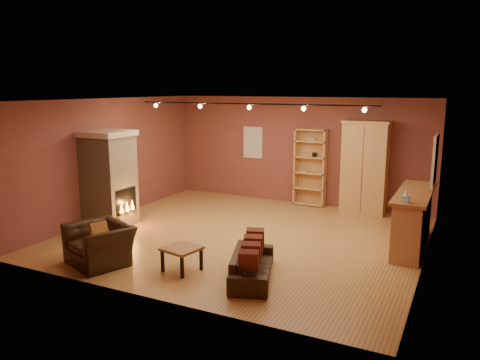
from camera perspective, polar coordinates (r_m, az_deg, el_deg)
The scene contains 16 objects.
floor at distance 9.83m, azimuth 0.56°, elevation -6.82°, with size 7.00×7.00×0.00m, color olive.
ceiling at distance 9.35m, azimuth 0.59°, elevation 9.73°, with size 7.00×7.00×0.00m, color brown.
back_wall at distance 12.46m, azimuth 7.08°, elevation 3.57°, with size 7.00×0.02×2.80m, color brown.
left_wall at distance 11.43m, azimuth -15.46°, elevation 2.55°, with size 0.02×6.50×2.80m, color brown.
right_wall at distance 8.60m, azimuth 22.09°, elevation -0.65°, with size 0.02×6.50×2.80m, color brown.
fireplace at distance 10.74m, azimuth -15.65°, elevation 0.17°, with size 1.01×0.98×2.12m.
back_window at distance 12.91m, azimuth 1.60°, elevation 4.59°, with size 0.56×0.04×0.86m, color silver.
bookcase at distance 12.29m, azimuth 8.63°, elevation 1.63°, with size 0.82×0.32×2.00m.
armoire at distance 11.75m, azimuth 14.97°, elevation 1.52°, with size 1.12×0.64×2.27m.
bar_counter at distance 9.59m, azimuth 20.32°, elevation -4.50°, with size 0.62×2.32×1.11m.
tissue_box at distance 8.51m, azimuth 19.56°, elevation -1.98°, with size 0.12×0.12×0.21m.
right_window at distance 9.94m, azimuth 22.67°, elevation 2.29°, with size 0.05×0.90×1.00m, color silver.
loveseat at distance 7.65m, azimuth 1.50°, elevation -9.61°, with size 0.95×1.63×0.69m.
armchair at distance 8.58m, azimuth -16.75°, elevation -6.74°, with size 1.25×1.03×0.94m.
coffee_table at distance 7.99m, azimuth -7.12°, elevation -8.55°, with size 0.65×0.65×0.42m.
track_rail at distance 9.53m, azimuth 1.12°, elevation 9.09°, with size 5.20×0.09×0.13m.
Camera 1 is at (4.05, -8.42, 3.06)m, focal length 35.00 mm.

